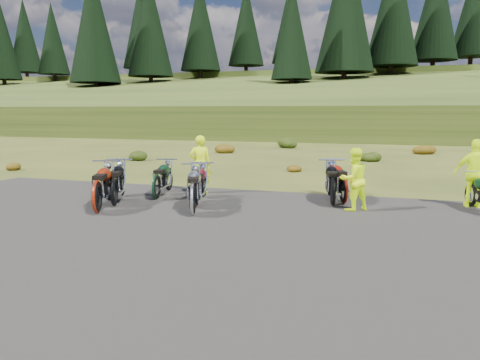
% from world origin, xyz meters
% --- Properties ---
extents(ground, '(300.00, 300.00, 0.00)m').
position_xyz_m(ground, '(0.00, 0.00, 0.00)').
color(ground, '#3B4617').
rests_on(ground, ground).
extents(gravel_pad, '(20.00, 12.00, 0.04)m').
position_xyz_m(gravel_pad, '(0.00, -2.00, 0.00)').
color(gravel_pad, black).
rests_on(gravel_pad, ground).
extents(hill_slope, '(300.00, 45.97, 9.37)m').
position_xyz_m(hill_slope, '(0.00, 50.00, 0.00)').
color(hill_slope, '#2A3E14').
rests_on(hill_slope, ground).
extents(hill_plateau, '(300.00, 90.00, 9.17)m').
position_xyz_m(hill_plateau, '(0.00, 110.00, 0.00)').
color(hill_plateau, '#2A3E14').
rests_on(hill_plateau, ground).
extents(conifer_10, '(7.04, 7.04, 18.00)m').
position_xyz_m(conifer_10, '(-75.00, 77.00, 19.16)').
color(conifer_10, black).
rests_on(conifer_10, ground).
extents(conifer_12, '(6.16, 6.16, 16.00)m').
position_xyz_m(conifer_12, '(-63.00, 58.00, 15.17)').
color(conifer_12, black).
rests_on(conifer_12, ground).
extents(conifer_13, '(5.72, 5.72, 15.00)m').
position_xyz_m(conifer_13, '(-57.00, 64.00, 15.86)').
color(conifer_13, black).
rests_on(conifer_13, ground).
extents(conifer_14, '(5.28, 5.28, 14.00)m').
position_xyz_m(conifer_14, '(-51.00, 70.00, 16.55)').
color(conifer_14, black).
rests_on(conifer_14, ground).
extents(conifer_15, '(7.92, 7.92, 20.00)m').
position_xyz_m(conifer_15, '(-45.00, 76.00, 20.16)').
color(conifer_15, black).
rests_on(conifer_15, ground).
extents(conifer_16, '(7.48, 7.48, 19.00)m').
position_xyz_m(conifer_16, '(-39.00, 51.00, 15.28)').
color(conifer_16, black).
rests_on(conifer_16, ground).
extents(conifer_17, '(7.04, 7.04, 18.00)m').
position_xyz_m(conifer_17, '(-33.00, 57.00, 15.97)').
color(conifer_17, black).
rests_on(conifer_17, ground).
extents(conifer_18, '(6.60, 6.60, 17.00)m').
position_xyz_m(conifer_18, '(-27.00, 63.00, 16.66)').
color(conifer_18, black).
rests_on(conifer_18, ground).
extents(conifer_19, '(6.16, 6.16, 16.00)m').
position_xyz_m(conifer_19, '(-21.00, 69.00, 17.36)').
color(conifer_19, black).
rests_on(conifer_19, ground).
extents(conifer_20, '(5.72, 5.72, 15.00)m').
position_xyz_m(conifer_20, '(-15.00, 75.00, 17.65)').
color(conifer_20, black).
rests_on(conifer_20, ground).
extents(conifer_21, '(5.28, 5.28, 14.00)m').
position_xyz_m(conifer_21, '(-9.00, 50.00, 12.56)').
color(conifer_21, black).
rests_on(conifer_21, ground).
extents(conifer_22, '(7.92, 7.92, 20.00)m').
position_xyz_m(conifer_22, '(-3.00, 56.00, 16.77)').
color(conifer_22, black).
rests_on(conifer_22, ground).
extents(conifer_23, '(7.48, 7.48, 19.00)m').
position_xyz_m(conifer_23, '(3.00, 62.00, 17.47)').
color(conifer_23, black).
rests_on(conifer_23, ground).
extents(conifer_24, '(7.04, 7.04, 18.00)m').
position_xyz_m(conifer_24, '(9.00, 68.00, 18.16)').
color(conifer_24, black).
rests_on(conifer_24, ground).
extents(conifer_25, '(6.60, 6.60, 17.00)m').
position_xyz_m(conifer_25, '(15.00, 74.00, 18.66)').
color(conifer_25, black).
rests_on(conifer_25, ground).
extents(shrub_0, '(0.77, 0.77, 0.45)m').
position_xyz_m(shrub_0, '(-12.00, 6.00, 0.23)').
color(shrub_0, brown).
rests_on(shrub_0, ground).
extents(shrub_1, '(1.03, 1.03, 0.61)m').
position_xyz_m(shrub_1, '(-9.10, 11.30, 0.31)').
color(shrub_1, '#21320C').
rests_on(shrub_1, ground).
extents(shrub_2, '(1.30, 1.30, 0.77)m').
position_xyz_m(shrub_2, '(-6.20, 16.60, 0.38)').
color(shrub_2, brown).
rests_on(shrub_2, ground).
extents(shrub_3, '(1.56, 1.56, 0.92)m').
position_xyz_m(shrub_3, '(-3.30, 21.90, 0.46)').
color(shrub_3, '#21320C').
rests_on(shrub_3, ground).
extents(shrub_4, '(0.77, 0.77, 0.45)m').
position_xyz_m(shrub_4, '(-0.40, 9.20, 0.23)').
color(shrub_4, brown).
rests_on(shrub_4, ground).
extents(shrub_5, '(1.03, 1.03, 0.61)m').
position_xyz_m(shrub_5, '(2.50, 14.50, 0.31)').
color(shrub_5, '#21320C').
rests_on(shrub_5, ground).
extents(shrub_6, '(1.30, 1.30, 0.77)m').
position_xyz_m(shrub_6, '(5.40, 19.80, 0.38)').
color(shrub_6, brown).
rests_on(shrub_6, ground).
extents(motorcycle_0, '(1.60, 2.35, 1.17)m').
position_xyz_m(motorcycle_0, '(-3.44, 0.41, 0.00)').
color(motorcycle_0, black).
rests_on(motorcycle_0, ground).
extents(motorcycle_1, '(1.61, 2.46, 1.23)m').
position_xyz_m(motorcycle_1, '(-3.32, -0.51, 0.00)').
color(motorcycle_1, maroon).
rests_on(motorcycle_1, ground).
extents(motorcycle_2, '(1.09, 2.16, 1.08)m').
position_xyz_m(motorcycle_2, '(-2.84, 1.66, 0.00)').
color(motorcycle_2, black).
rests_on(motorcycle_2, ground).
extents(motorcycle_3, '(1.48, 2.36, 1.17)m').
position_xyz_m(motorcycle_3, '(-0.98, 0.01, 0.00)').
color(motorcycle_3, '#B0B0B5').
rests_on(motorcycle_3, ground).
extents(motorcycle_4, '(1.18, 2.20, 1.10)m').
position_xyz_m(motorcycle_4, '(-1.30, 0.97, 0.00)').
color(motorcycle_4, '#540E16').
rests_on(motorcycle_4, ground).
extents(motorcycle_5, '(1.12, 2.32, 1.16)m').
position_xyz_m(motorcycle_5, '(2.14, 2.19, 0.00)').
color(motorcycle_5, black).
rests_on(motorcycle_5, ground).
extents(motorcycle_6, '(1.44, 2.31, 1.15)m').
position_xyz_m(motorcycle_6, '(2.38, 2.60, 0.00)').
color(motorcycle_6, maroon).
rests_on(motorcycle_6, ground).
extents(person_middle, '(0.77, 0.64, 1.79)m').
position_xyz_m(person_middle, '(-2.03, 3.01, 0.90)').
color(person_middle, '#DDFF0D').
rests_on(person_middle, ground).
extents(person_right_a, '(0.99, 0.96, 1.60)m').
position_xyz_m(person_right_a, '(2.69, 1.82, 0.80)').
color(person_right_a, '#DDFF0D').
rests_on(person_right_a, ground).
extents(person_right_b, '(1.06, 0.45, 1.80)m').
position_xyz_m(person_right_b, '(5.70, 3.21, 0.90)').
color(person_right_b, '#DDFF0D').
rests_on(person_right_b, ground).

